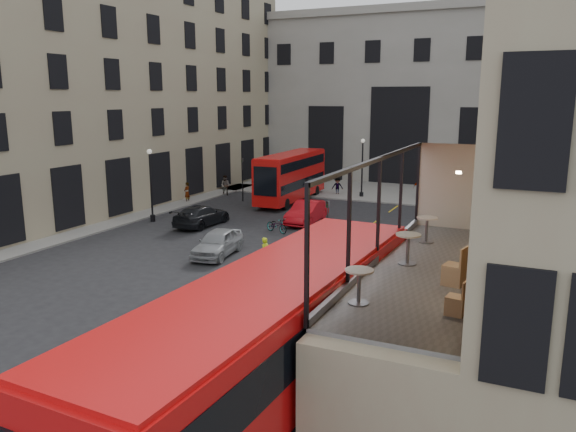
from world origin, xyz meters
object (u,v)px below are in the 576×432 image
at_px(traffic_light_far, 242,174).
at_px(cafe_table_far, 427,226).
at_px(cafe_chair_b, 455,273).
at_px(car_a, 218,243).
at_px(bicycle, 277,225).
at_px(bus_near, 275,361).
at_px(cafe_table_near, 359,281).
at_px(cafe_chair_a, 456,304).
at_px(car_b, 307,212).
at_px(traffic_light_near, 327,227).
at_px(street_lamp_a, 151,189).
at_px(cafe_chair_d, 488,240).
at_px(pedestrian_a, 225,185).
at_px(bus_far, 291,175).
at_px(pedestrian_c, 419,188).
at_px(cafe_chair_c, 470,269).
at_px(car_c, 202,215).
at_px(pedestrian_b, 337,186).
at_px(cafe_table_mid, 408,244).
at_px(street_lamp_b, 362,171).
at_px(pedestrian_d, 507,211).
at_px(pedestrian_e, 187,193).

bearing_deg(traffic_light_far, cafe_table_far, -50.58).
height_order(cafe_table_far, cafe_chair_b, cafe_chair_b).
height_order(car_a, bicycle, car_a).
bearing_deg(traffic_light_far, bus_near, -59.46).
bearing_deg(cafe_table_near, cafe_chair_a, 6.61).
bearing_deg(car_b, traffic_light_near, -64.05).
bearing_deg(street_lamp_a, cafe_chair_d, -31.77).
distance_m(traffic_light_far, pedestrian_a, 3.69).
height_order(traffic_light_near, bus_far, bus_far).
height_order(pedestrian_c, cafe_chair_c, cafe_chair_c).
xyz_separation_m(cafe_chair_b, cafe_chair_c, (0.28, 0.66, -0.03)).
height_order(bus_near, pedestrian_c, bus_near).
bearing_deg(cafe_chair_c, traffic_light_far, 128.36).
xyz_separation_m(car_c, pedestrian_b, (4.53, 15.89, 0.09)).
height_order(street_lamp_a, cafe_chair_b, cafe_chair_b).
bearing_deg(pedestrian_a, cafe_table_mid, -58.63).
height_order(street_lamp_a, pedestrian_a, street_lamp_a).
height_order(bicycle, cafe_chair_a, cafe_chair_a).
distance_m(pedestrian_b, cafe_chair_a, 40.76).
relative_size(bus_near, cafe_chair_d, 14.64).
xyz_separation_m(car_c, cafe_chair_b, (20.18, -19.47, 4.15)).
xyz_separation_m(street_lamp_b, pedestrian_c, (4.88, 1.65, -1.41)).
distance_m(pedestrian_d, cafe_chair_b, 30.19).
relative_size(street_lamp_b, cafe_chair_b, 5.55).
height_order(street_lamp_b, cafe_table_far, cafe_table_far).
bearing_deg(traffic_light_near, street_lamp_b, 102.80).
bearing_deg(bicycle, traffic_light_near, -116.60).
xyz_separation_m(traffic_light_near, bus_far, (-10.05, 17.62, -0.05)).
xyz_separation_m(bus_far, pedestrian_e, (-7.95, -4.33, -1.49)).
height_order(traffic_light_far, car_c, traffic_light_far).
relative_size(traffic_light_near, cafe_table_mid, 4.49).
bearing_deg(cafe_chair_a, car_c, 133.78).
relative_size(pedestrian_c, pedestrian_d, 1.26).
height_order(pedestrian_d, cafe_chair_a, cafe_chair_a).
height_order(street_lamp_a, bus_far, street_lamp_a).
bearing_deg(cafe_chair_c, street_lamp_a, 143.03).
xyz_separation_m(cafe_table_far, cafe_chair_a, (1.75, -5.72, -0.30)).
bearing_deg(cafe_chair_a, pedestrian_d, 91.43).
relative_size(street_lamp_a, cafe_chair_c, 6.24).
distance_m(traffic_light_far, cafe_table_near, 37.51).
height_order(bus_far, car_a, bus_far).
bearing_deg(traffic_light_far, cafe_table_near, -56.73).
relative_size(bus_near, pedestrian_c, 6.47).
bearing_deg(cafe_chair_c, cafe_chair_a, -89.02).
height_order(pedestrian_b, cafe_chair_c, cafe_chair_c).
height_order(bus_far, pedestrian_b, bus_far).
distance_m(street_lamp_b, cafe_table_near, 39.12).
xyz_separation_m(bicycle, pedestrian_a, (-10.66, 11.06, 0.44)).
bearing_deg(street_lamp_b, cafe_table_near, -72.82).
bearing_deg(street_lamp_a, bus_far, 62.87).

